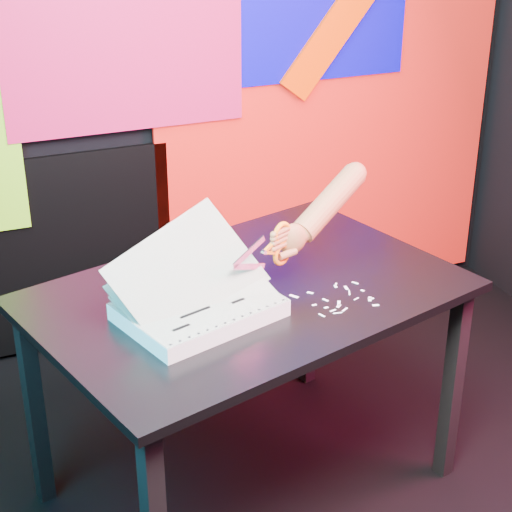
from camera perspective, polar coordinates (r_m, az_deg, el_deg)
name	(u,v)px	position (r m, az deg, el deg)	size (l,w,h in m)	color
room	(366,125)	(2.14, 7.32, 8.64)	(3.01, 3.01, 2.71)	black
backdrop	(203,119)	(3.57, -3.59, 9.10)	(2.88, 0.05, 2.08)	red
work_table	(248,314)	(2.64, -0.57, -3.87)	(1.45, 1.16, 0.75)	black
printout_stack	(199,308)	(2.45, -3.84, -3.47)	(0.52, 0.42, 0.32)	silver
scissors	(278,246)	(2.55, 1.47, 0.70)	(0.23, 0.12, 0.14)	silver
hand_forearm	(323,208)	(2.68, 4.50, 3.21)	(0.40, 0.22, 0.21)	#966033
paper_clippings	(339,299)	(2.56, 5.54, -2.86)	(0.23, 0.18, 0.00)	white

